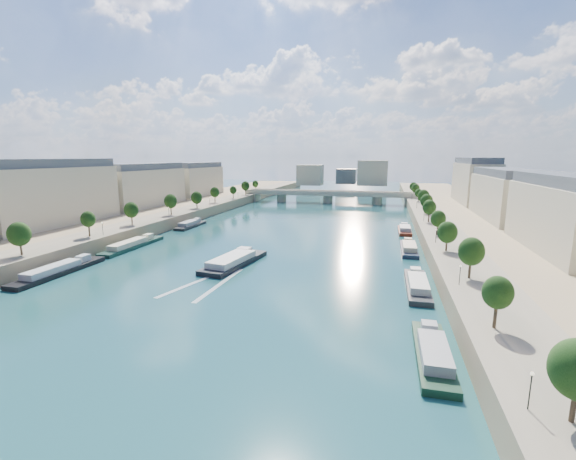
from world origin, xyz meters
The scene contains 17 objects.
ground centered at (0.00, 100.00, 0.00)m, with size 700.00×700.00×0.00m, color #0B2831.
quay_left centered at (-72.00, 100.00, 2.50)m, with size 44.00×520.00×5.00m, color #9E8460.
quay_right centered at (72.00, 100.00, 2.50)m, with size 44.00×520.00×5.00m, color #9E8460.
pave_left centered at (-57.00, 100.00, 5.05)m, with size 14.00×520.00×0.10m, color gray.
pave_right centered at (57.00, 100.00, 5.05)m, with size 14.00×520.00×0.10m, color gray.
trees_left centered at (-55.00, 102.00, 10.48)m, with size 4.80×268.80×8.26m.
trees_right centered at (55.00, 110.00, 10.48)m, with size 4.80×268.80×8.26m.
lamps_left centered at (-52.50, 90.00, 7.78)m, with size 0.36×200.36×4.28m.
lamps_right centered at (52.50, 105.00, 7.78)m, with size 0.36×200.36×4.28m.
buildings_left centered at (-85.00, 112.00, 16.45)m, with size 16.00×226.00×23.20m.
buildings_right centered at (85.00, 112.00, 16.45)m, with size 16.00×226.00×23.20m.
skyline centered at (3.19, 319.52, 14.66)m, with size 79.00×42.00×22.00m.
bridge centered at (0.00, 218.74, 5.08)m, with size 112.00×12.00×8.15m.
tour_barge centered at (-4.03, 64.15, 0.99)m, with size 11.50×27.53×3.71m.
wake centered at (-4.03, 47.52, 0.02)m, with size 11.40×26.02×0.04m.
moored_barges_left centered at (-45.50, 44.36, 0.84)m, with size 5.00×162.55×3.60m.
moored_barges_right centered at (45.50, 52.33, 0.84)m, with size 5.00×163.85×3.60m.
Camera 1 is at (37.34, -35.32, 30.66)m, focal length 24.00 mm.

